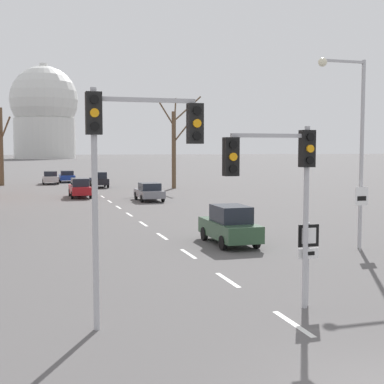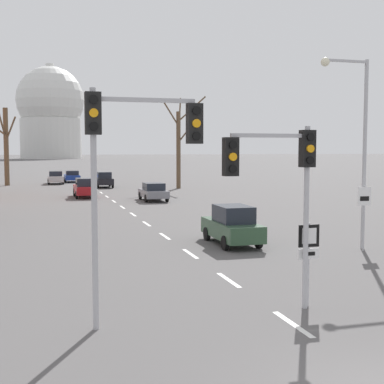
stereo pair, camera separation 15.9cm
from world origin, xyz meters
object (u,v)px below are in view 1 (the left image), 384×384
at_px(sedan_distant_centre, 80,188).
at_px(traffic_signal_near_left, 130,147).
at_px(street_lamp_right, 354,133).
at_px(sedan_near_left, 67,176).
at_px(speed_limit_sign, 361,207).
at_px(sedan_mid_centre, 50,178).
at_px(sedan_far_left, 230,225).
at_px(traffic_signal_centre_tall, 281,171).
at_px(sedan_near_right, 149,192).
at_px(sedan_far_right, 99,180).
at_px(route_sign_post, 308,250).

bearing_deg(sedan_distant_centre, traffic_signal_near_left, -92.96).
distance_m(street_lamp_right, sedan_distant_centre, 29.44).
bearing_deg(sedan_near_left, speed_limit_sign, -80.36).
height_order(sedan_mid_centre, sedan_far_left, sedan_far_left).
distance_m(traffic_signal_centre_tall, sedan_mid_centre, 54.24).
distance_m(sedan_near_right, sedan_far_right, 16.51).
bearing_deg(sedan_far_left, traffic_signal_near_left, -122.57).
relative_size(traffic_signal_near_left, sedan_near_left, 1.27).
height_order(traffic_signal_centre_tall, speed_limit_sign, traffic_signal_centre_tall).
distance_m(sedan_mid_centre, sedan_far_right, 9.05).
bearing_deg(traffic_signal_near_left, sedan_far_left, 57.43).
relative_size(traffic_signal_centre_tall, sedan_near_right, 1.18).
distance_m(route_sign_post, sedan_distant_centre, 34.77).
xyz_separation_m(traffic_signal_near_left, sedan_near_left, (2.11, 57.47, -3.51)).
height_order(sedan_far_right, sedan_distant_centre, sedan_far_right).
height_order(traffic_signal_near_left, sedan_distant_centre, traffic_signal_near_left).
height_order(traffic_signal_centre_tall, street_lamp_right, street_lamp_right).
height_order(sedan_near_right, sedan_distant_centre, sedan_distant_centre).
distance_m(speed_limit_sign, sedan_distant_centre, 29.72).
relative_size(speed_limit_sign, sedan_distant_centre, 0.59).
bearing_deg(route_sign_post, sedan_near_left, 92.72).
xyz_separation_m(street_lamp_right, sedan_near_right, (-3.72, 23.06, -4.12)).
relative_size(traffic_signal_centre_tall, sedan_far_right, 1.18).
height_order(speed_limit_sign, sedan_near_right, speed_limit_sign).
bearing_deg(traffic_signal_centre_tall, sedan_distant_centre, 93.48).
height_order(speed_limit_sign, sedan_distant_centre, speed_limit_sign).
distance_m(sedan_near_left, sedan_far_left, 48.03).
xyz_separation_m(traffic_signal_centre_tall, sedan_distant_centre, (-2.12, 34.77, -2.80)).
distance_m(traffic_signal_centre_tall, traffic_signal_near_left, 3.98).
bearing_deg(speed_limit_sign, sedan_distant_centre, 107.53).
bearing_deg(sedan_near_right, route_sign_post, -94.06).
bearing_deg(traffic_signal_near_left, sedan_mid_centre, 90.04).
bearing_deg(sedan_far_right, traffic_signal_near_left, -95.99).
relative_size(sedan_near_right, sedan_mid_centre, 0.99).
distance_m(traffic_signal_near_left, sedan_mid_centre, 54.28).
relative_size(traffic_signal_near_left, route_sign_post, 2.48).
height_order(traffic_signal_centre_tall, traffic_signal_near_left, traffic_signal_near_left).
distance_m(speed_limit_sign, street_lamp_right, 3.08).
height_order(sedan_near_left, sedan_near_right, sedan_near_right).
distance_m(sedan_near_left, sedan_far_right, 11.24).
xyz_separation_m(traffic_signal_centre_tall, sedan_near_right, (3.03, 30.05, -2.89)).
bearing_deg(sedan_near_right, sedan_mid_centre, 106.25).
height_order(traffic_signal_centre_tall, sedan_near_left, traffic_signal_centre_tall).
xyz_separation_m(traffic_signal_near_left, sedan_far_left, (6.14, 9.60, -3.41)).
bearing_deg(sedan_far_right, sedan_far_left, -88.07).
xyz_separation_m(sedan_mid_centre, sedan_far_left, (6.17, -44.57, 0.07)).
height_order(sedan_far_left, sedan_far_right, sedan_far_left).
bearing_deg(sedan_near_left, sedan_distant_centre, -90.78).
distance_m(route_sign_post, sedan_far_left, 9.43).
bearing_deg(sedan_near_left, traffic_signal_centre_tall, -88.19).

